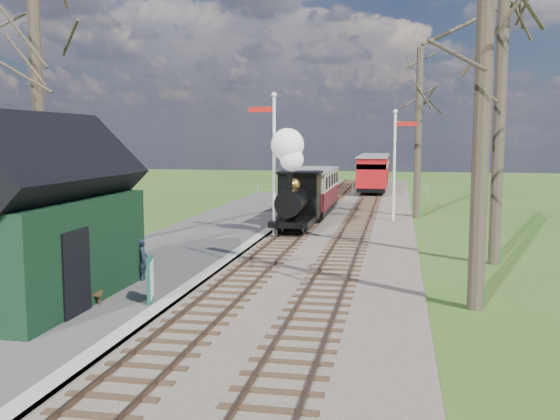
{
  "coord_description": "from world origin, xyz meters",
  "views": [
    {
      "loc": [
        4.52,
        -10.06,
        4.33
      ],
      "look_at": [
        0.15,
        12.88,
        1.6
      ],
      "focal_mm": 40.0,
      "sensor_mm": 36.0,
      "label": 1
    }
  ],
  "objects": [
    {
      "name": "red_carriage_b",
      "position": [
        2.6,
        42.81,
        1.62
      ],
      "size": [
        2.25,
        5.57,
        2.37
      ],
      "color": "black",
      "rests_on": "ground"
    },
    {
      "name": "bare_trees",
      "position": [
        1.33,
        10.1,
        5.21
      ],
      "size": [
        15.51,
        22.39,
        12.0
      ],
      "color": "#382D23",
      "rests_on": "ground"
    },
    {
      "name": "locomotive",
      "position": [
        -0.01,
        17.31,
        2.08
      ],
      "size": [
        1.81,
        4.21,
        4.51
      ],
      "color": "black",
      "rests_on": "ground"
    },
    {
      "name": "distant_hills",
      "position": [
        1.4,
        64.38,
        -16.21
      ],
      "size": [
        114.4,
        48.0,
        22.02
      ],
      "color": "#385B23",
      "rests_on": "ground"
    },
    {
      "name": "ballast_bed",
      "position": [
        1.3,
        22.0,
        0.05
      ],
      "size": [
        8.0,
        60.0,
        0.1
      ],
      "primitive_type": "cube",
      "color": "brown",
      "rests_on": "ground"
    },
    {
      "name": "coach",
      "position": [
        0.0,
        23.37,
        1.52
      ],
      "size": [
        2.11,
        7.22,
        2.22
      ],
      "color": "black",
      "rests_on": "ground"
    },
    {
      "name": "platform",
      "position": [
        -3.5,
        14.0,
        0.1
      ],
      "size": [
        5.0,
        44.0,
        0.2
      ],
      "primitive_type": "cube",
      "color": "#474442",
      "rests_on": "ground"
    },
    {
      "name": "semaphore_far",
      "position": [
        4.37,
        22.0,
        3.35
      ],
      "size": [
        1.22,
        0.24,
        5.72
      ],
      "color": "silver",
      "rests_on": "ground"
    },
    {
      "name": "station_shed",
      "position": [
        -4.3,
        4.0,
        2.27
      ],
      "size": [
        3.25,
        6.3,
        4.78
      ],
      "color": "black",
      "rests_on": "platform"
    },
    {
      "name": "bench",
      "position": [
        -3.24,
        4.47,
        0.63
      ],
      "size": [
        1.02,
        1.66,
        0.91
      ],
      "color": "#492F1A",
      "rests_on": "platform"
    },
    {
      "name": "coping_strip",
      "position": [
        -1.2,
        14.0,
        0.1
      ],
      "size": [
        0.4,
        44.0,
        0.21
      ],
      "primitive_type": "cube",
      "color": "#B2AD9E",
      "rests_on": "ground"
    },
    {
      "name": "person",
      "position": [
        -2.75,
        6.71,
        0.8
      ],
      "size": [
        0.4,
        0.5,
        1.2
      ],
      "primitive_type": "imported",
      "rotation": [
        0.0,
        0.0,
        1.86
      ],
      "color": "#1B2331",
      "rests_on": "platform"
    },
    {
      "name": "track_far",
      "position": [
        2.6,
        22.0,
        0.1
      ],
      "size": [
        1.6,
        60.0,
        0.15
      ],
      "color": "brown",
      "rests_on": "ground"
    },
    {
      "name": "sign_board",
      "position": [
        -1.57,
        4.44,
        0.77
      ],
      "size": [
        0.31,
        0.77,
        1.14
      ],
      "color": "#0E4334",
      "rests_on": "platform"
    },
    {
      "name": "ground",
      "position": [
        0.0,
        0.0,
        0.0
      ],
      "size": [
        140.0,
        140.0,
        0.0
      ],
      "primitive_type": "plane",
      "color": "#33581B",
      "rests_on": "ground"
    },
    {
      "name": "track_near",
      "position": [
        0.0,
        22.0,
        0.1
      ],
      "size": [
        1.6,
        60.0,
        0.15
      ],
      "color": "brown",
      "rests_on": "ground"
    },
    {
      "name": "fence_line",
      "position": [
        0.3,
        36.0,
        0.55
      ],
      "size": [
        12.6,
        0.08,
        1.0
      ],
      "color": "slate",
      "rests_on": "ground"
    },
    {
      "name": "red_carriage_a",
      "position": [
        2.6,
        37.31,
        1.62
      ],
      "size": [
        2.25,
        5.57,
        2.37
      ],
      "color": "black",
      "rests_on": "ground"
    },
    {
      "name": "semaphore_near",
      "position": [
        -0.77,
        16.0,
        3.62
      ],
      "size": [
        1.22,
        0.24,
        6.22
      ],
      "color": "silver",
      "rests_on": "ground"
    }
  ]
}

